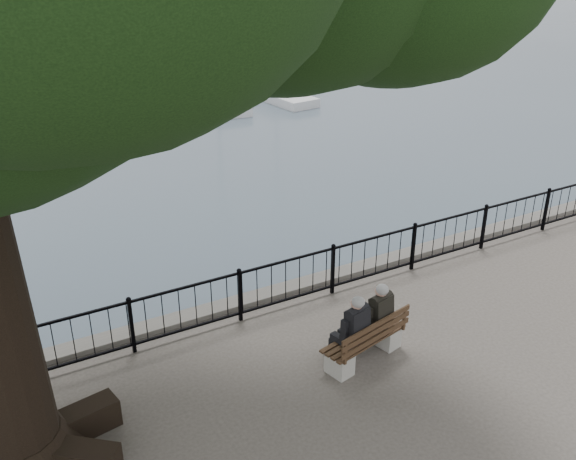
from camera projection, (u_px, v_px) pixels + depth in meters
harbor at (276, 315)px, 12.86m from camera, size 260.00×260.00×1.20m
railing at (288, 280)px, 12.02m from camera, size 22.06×0.06×1.00m
bench at (366, 345)px, 10.59m from camera, size 1.68×0.82×0.85m
person_left at (350, 333)px, 10.34m from camera, size 0.48×0.72×1.35m
person_right at (374, 320)px, 10.69m from camera, size 0.48×0.72×1.35m
lion_monument at (13, 7)px, 50.14m from camera, size 5.58×5.58×8.33m
sailboat_c at (215, 97)px, 30.46m from camera, size 2.21×5.98×12.22m
sailboat_d at (273, 93)px, 31.50m from camera, size 2.13×5.67×9.14m
sailboat_g at (113, 43)px, 45.19m from camera, size 1.86×4.88×8.92m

